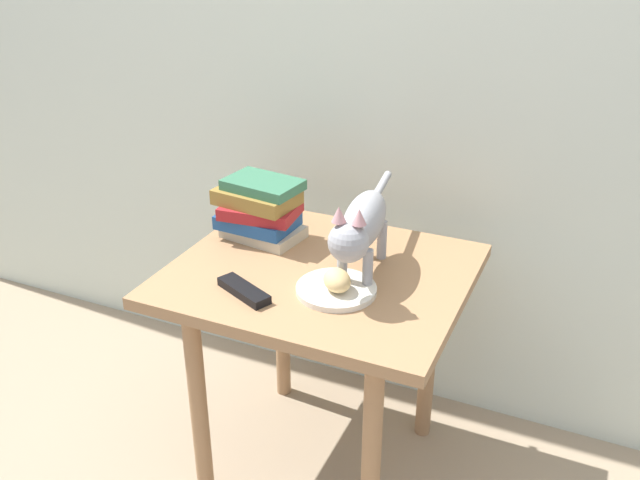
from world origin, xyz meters
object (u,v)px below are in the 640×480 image
side_table (320,303)px  plate (336,289)px  tv_remote (244,291)px  bread_roll (337,280)px  cat (361,225)px  book_stack (260,210)px

side_table → plate: 0.15m
plate → tv_remote: tv_remote is taller
bread_roll → cat: bearing=82.1°
plate → cat: (0.02, 0.09, 0.13)m
bread_roll → tv_remote: size_ratio=0.53×
cat → book_stack: bearing=164.5°
cat → tv_remote: cat is taller
side_table → book_stack: book_stack is taller
cat → tv_remote: size_ratio=3.18×
plate → cat: 0.16m
side_table → bread_roll: bread_roll is taller
bread_roll → book_stack: (-0.30, 0.19, 0.04)m
side_table → tv_remote: size_ratio=4.70×
plate → tv_remote: 0.21m
side_table → plate: bearing=-46.7°
cat → plate: bearing=-102.8°
bread_roll → plate: bearing=118.1°
side_table → tv_remote: bearing=-121.8°
side_table → plate: size_ratio=3.80×
plate → cat: size_ratio=0.39×
side_table → tv_remote: 0.23m
side_table → cat: (0.10, 0.01, 0.23)m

